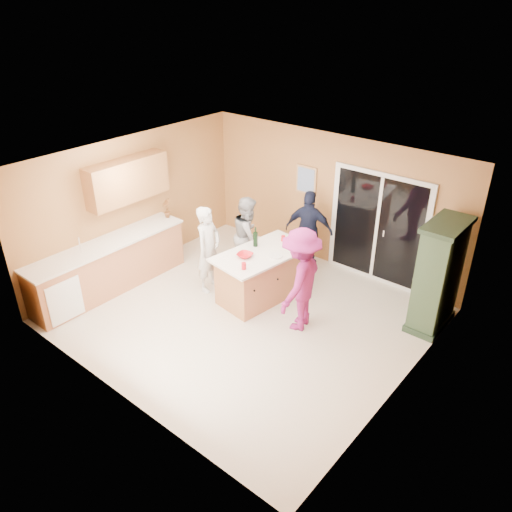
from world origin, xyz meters
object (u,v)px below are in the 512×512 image
Objects in this scene: woman_grey at (248,236)px; woman_magenta at (300,280)px; kitchen_island at (262,276)px; woman_white at (208,249)px; green_hutch at (438,277)px; woman_navy at (309,230)px.

woman_grey is 1.95m from woman_magenta.
kitchen_island is 1.13× the size of woman_white.
kitchen_island is 2.91m from green_hutch.
woman_grey is (0.16, 0.91, -0.03)m from woman_white.
green_hutch is 1.06× the size of woman_magenta.
woman_navy is (0.92, 1.81, -0.01)m from woman_white.
woman_grey is at bearing 152.54° from kitchen_island.
green_hutch is 1.14× the size of woman_white.
kitchen_island is 1.05× the size of woman_magenta.
woman_white is 0.92m from woman_grey.
woman_grey is (-3.41, -0.58, -0.12)m from green_hutch.
woman_navy is at bearing -37.95° from woman_white.
woman_navy is at bearing 98.11° from kitchen_island.
green_hutch is 3.87m from woman_white.
kitchen_island is 1.15× the size of woman_navy.
woman_grey is 0.98× the size of woman_navy.
green_hutch is 2.16m from woman_magenta.
green_hutch is at bearing -110.50° from woman_grey.
woman_white is 1.02× the size of woman_navy.
woman_magenta is at bearing -98.61° from woman_white.
woman_navy is (0.76, 0.90, 0.02)m from woman_grey.
woman_magenta is (1.01, -0.28, 0.45)m from kitchen_island.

